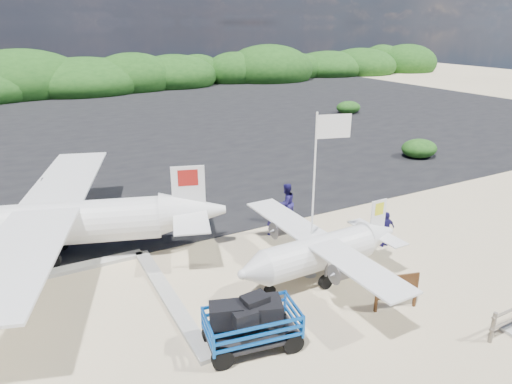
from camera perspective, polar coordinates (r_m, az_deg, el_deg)
ground at (r=16.42m, az=6.28°, el=-11.59°), size 160.00×160.00×0.00m
asphalt_apron at (r=43.03m, az=-16.90°, el=7.92°), size 90.00×50.00×0.04m
lagoon at (r=15.54m, az=-27.46°, el=-16.13°), size 9.00×7.00×0.40m
vegetation_band at (r=67.42m, az=-21.48°, el=11.66°), size 124.00×8.00×4.40m
baggage_cart at (r=13.71m, az=-0.48°, el=-18.79°), size 3.05×2.04×1.41m
flagpole at (r=17.08m, az=6.72°, el=-10.24°), size 1.29×0.80×5.99m
signboard at (r=15.83m, az=16.92°, el=-13.79°), size 1.53×0.55×1.27m
crew_a at (r=19.68m, az=1.97°, el=-3.23°), size 0.64×0.50×1.56m
crew_b at (r=20.88m, az=3.79°, el=-1.38°), size 1.03×0.87×1.86m
crew_c at (r=19.41m, az=15.92°, el=-4.49°), size 0.89×0.39×1.50m
aircraft_large at (r=45.93m, az=4.03°, el=9.49°), size 18.71×18.71×4.46m
aircraft_small at (r=47.50m, az=-29.04°, el=7.36°), size 6.92×6.92×2.46m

